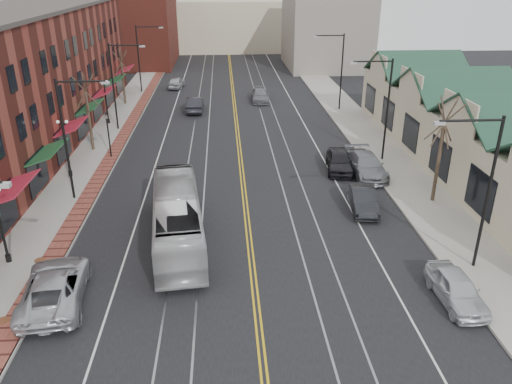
{
  "coord_description": "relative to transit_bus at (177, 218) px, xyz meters",
  "views": [
    {
      "loc": [
        -1.28,
        -15.34,
        14.24
      ],
      "look_at": [
        0.54,
        11.96,
        2.0
      ],
      "focal_mm": 35.0,
      "sensor_mm": 36.0,
      "label": 1
    }
  ],
  "objects": [
    {
      "name": "lamppost_l_2",
      "position": [
        -8.77,
        10.21,
        0.7
      ],
      "size": [
        0.84,
        0.28,
        4.27
      ],
      "color": "black",
      "rests_on": "sidewalk_left"
    },
    {
      "name": "streetlight_l_1",
      "position": [
        -7.02,
        6.21,
        3.52
      ],
      "size": [
        3.33,
        0.25,
        8.0
      ],
      "color": "black",
      "rests_on": "sidewalk_left"
    },
    {
      "name": "streetlight_l_2",
      "position": [
        -7.02,
        22.21,
        3.52
      ],
      "size": [
        3.33,
        0.25,
        8.0
      ],
      "color": "black",
      "rests_on": "sidewalk_left"
    },
    {
      "name": "sidewalk_right",
      "position": [
        16.03,
        10.21,
        -1.43
      ],
      "size": [
        4.0,
        120.0,
        0.15
      ],
      "primitive_type": "cube",
      "color": "gray",
      "rests_on": "ground"
    },
    {
      "name": "manhole_mid",
      "position": [
        -7.17,
        -6.79,
        -1.34
      ],
      "size": [
        0.6,
        0.6,
        0.02
      ],
      "primitive_type": "cylinder",
      "color": "#592D19",
      "rests_on": "sidewalk_left"
    },
    {
      "name": "building_left",
      "position": [
        -14.97,
        17.21,
        4.0
      ],
      "size": [
        10.0,
        50.0,
        11.0
      ],
      "primitive_type": "cube",
      "color": "maroon",
      "rests_on": "ground"
    },
    {
      "name": "traffic_signal",
      "position": [
        -6.57,
        14.21,
        0.85
      ],
      "size": [
        0.18,
        0.15,
        3.8
      ],
      "color": "black",
      "rests_on": "sidewalk_left"
    },
    {
      "name": "parked_car_b",
      "position": [
        11.53,
        3.36,
        -0.78
      ],
      "size": [
        1.92,
        4.48,
        1.44
      ],
      "primitive_type": "imported",
      "rotation": [
        0.0,
        0.0,
        -0.09
      ],
      "color": "black",
      "rests_on": "ground"
    },
    {
      "name": "manhole_far",
      "position": [
        -7.17,
        -1.79,
        -1.34
      ],
      "size": [
        0.6,
        0.6,
        0.02
      ],
      "primitive_type": "cylinder",
      "color": "#592D19",
      "rests_on": "sidewalk_left"
    },
    {
      "name": "streetlight_r_0",
      "position": [
        15.07,
        -3.79,
        3.52
      ],
      "size": [
        3.33,
        0.25,
        8.0
      ],
      "color": "black",
      "rests_on": "sidewalk_right"
    },
    {
      "name": "tree_left_far",
      "position": [
        -8.47,
        32.21,
        1.77
      ],
      "size": [
        1.66,
        1.28,
        6.02
      ],
      "color": "#382B21",
      "rests_on": "sidewalk_left"
    },
    {
      "name": "transit_bus",
      "position": [
        0.0,
        0.0,
        0.0
      ],
      "size": [
        3.67,
        11.0,
        3.01
      ],
      "primitive_type": "imported",
      "rotation": [
        0.0,
        0.0,
        3.25
      ],
      "color": "#BDBDBF",
      "rests_on": "ground"
    },
    {
      "name": "lamppost_l_1",
      "position": [
        -8.77,
        -1.79,
        0.7
      ],
      "size": [
        0.84,
        0.28,
        4.27
      ],
      "color": "black",
      "rests_on": "sidewalk_left"
    },
    {
      "name": "streetlight_r_2",
      "position": [
        15.07,
        28.21,
        3.52
      ],
      "size": [
        3.33,
        0.25,
        8.0
      ],
      "color": "black",
      "rests_on": "sidewalk_right"
    },
    {
      "name": "backdrop_left",
      "position": [
        -11.97,
        60.21,
        5.5
      ],
      "size": [
        14.0,
        18.0,
        14.0
      ],
      "primitive_type": "cube",
      "color": "maroon",
      "rests_on": "ground"
    },
    {
      "name": "parked_suv",
      "position": [
        -5.27,
        -5.28,
        -0.69
      ],
      "size": [
        3.36,
        6.12,
        1.62
      ],
      "primitive_type": "imported",
      "rotation": [
        0.0,
        0.0,
        3.26
      ],
      "color": "silver",
      "rests_on": "ground"
    },
    {
      "name": "parked_car_c",
      "position": [
        13.33,
        9.22,
        -0.7
      ],
      "size": [
        2.46,
        5.64,
        1.61
      ],
      "primitive_type": "imported",
      "rotation": [
        0.0,
        0.0,
        0.04
      ],
      "color": "slate",
      "rests_on": "ground"
    },
    {
      "name": "backdrop_mid",
      "position": [
        4.03,
        75.21,
        3.0
      ],
      "size": [
        22.0,
        14.0,
        9.0
      ],
      "primitive_type": "cube",
      "color": "#C1B194",
      "rests_on": "ground"
    },
    {
      "name": "backdrop_right",
      "position": [
        19.03,
        55.21,
        4.0
      ],
      "size": [
        12.0,
        16.0,
        11.0
      ],
      "primitive_type": "cube",
      "color": "slate",
      "rests_on": "ground"
    },
    {
      "name": "distant_car_right",
      "position": [
        7.09,
        32.77,
        -0.8
      ],
      "size": [
        2.03,
        4.88,
        1.41
      ],
      "primitive_type": "imported",
      "rotation": [
        0.0,
        0.0,
        -0.01
      ],
      "color": "slate",
      "rests_on": "ground"
    },
    {
      "name": "parked_car_d",
      "position": [
        11.53,
        10.27,
        -0.71
      ],
      "size": [
        2.47,
        4.88,
        1.59
      ],
      "primitive_type": "imported",
      "rotation": [
        0.0,
        0.0,
        -0.13
      ],
      "color": "black",
      "rests_on": "ground"
    },
    {
      "name": "lamppost_l_3",
      "position": [
        -8.77,
        24.21,
        0.7
      ],
      "size": [
        0.84,
        0.28,
        4.27
      ],
      "color": "black",
      "rests_on": "sidewalk_left"
    },
    {
      "name": "parked_car_a",
      "position": [
        13.31,
        -6.54,
        -0.79
      ],
      "size": [
        1.8,
        4.23,
        1.42
      ],
      "primitive_type": "imported",
      "rotation": [
        0.0,
        0.0,
        0.03
      ],
      "color": "silver",
      "rests_on": "ground"
    },
    {
      "name": "ground",
      "position": [
        4.03,
        -9.79,
        -1.5
      ],
      "size": [
        160.0,
        160.0,
        0.0
      ],
      "primitive_type": "plane",
      "color": "black",
      "rests_on": "ground"
    },
    {
      "name": "distant_car_left",
      "position": [
        -0.34,
        28.73,
        -0.7
      ],
      "size": [
        1.73,
        4.86,
        1.6
      ],
      "primitive_type": "imported",
      "rotation": [
        0.0,
        0.0,
        3.13
      ],
      "color": "black",
      "rests_on": "ground"
    },
    {
      "name": "sidewalk_left",
      "position": [
        -7.97,
        10.21,
        -1.43
      ],
      "size": [
        4.0,
        120.0,
        0.15
      ],
      "primitive_type": "cube",
      "color": "gray",
      "rests_on": "ground"
    },
    {
      "name": "streetlight_l_3",
      "position": [
        -7.02,
        38.21,
        3.52
      ],
      "size": [
        3.33,
        0.25,
        8.0
      ],
      "color": "black",
      "rests_on": "sidewalk_left"
    },
    {
      "name": "distant_car_far",
      "position": [
        -3.29,
        40.82,
        -0.77
      ],
      "size": [
        2.19,
        4.45,
        1.46
      ],
      "primitive_type": "imported",
      "rotation": [
        0.0,
        0.0,
        3.03
      ],
      "color": "#B1B4B8",
      "rests_on": "ground"
    },
    {
      "name": "building_right",
      "position": [
        22.03,
        10.21,
        0.8
      ],
      "size": [
        8.0,
        36.0,
        4.6
      ],
      "primitive_type": "cube",
      "color": "#C1B194",
      "rests_on": "ground"
    },
    {
      "name": "streetlight_r_1",
      "position": [
        15.07,
        12.21,
        3.52
      ],
      "size": [
        3.33,
        0.25,
        8.0
      ],
      "color": "black",
      "rests_on": "sidewalk_right"
    },
    {
      "name": "tree_right_mid",
      "position": [
        16.53,
        4.21,
        2.25
      ],
      "size": [
        1.9,
        1.46,
        6.93
      ],
      "color": "#382B21",
      "rests_on": "sidewalk_right"
    },
    {
      "name": "tree_left_near",
      "position": [
        -8.47,
        16.21,
        2.01
      ],
      "size": [
        1.78,
        1.37,
        6.48
      ],
      "color": "#382B21",
      "rests_on": "sidewalk_left"
    }
  ]
}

